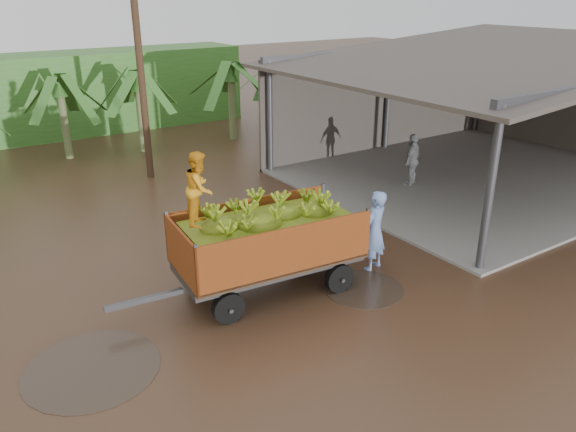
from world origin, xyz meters
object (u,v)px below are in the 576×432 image
Objects in this scene: banana_trailer at (266,239)px; utility_pole at (141,69)px; man_grey at (412,160)px; man_blue at (375,231)px.

utility_pole reaches higher than banana_trailer.
man_blue is at bearing 12.94° from man_grey.
banana_trailer is 3.08× the size of man_grey.
man_blue is 6.44m from man_grey.
man_grey is (7.81, 3.30, -0.31)m from banana_trailer.
utility_pole is (-6.99, 5.94, 2.86)m from man_grey.
utility_pole reaches higher than man_blue.
utility_pole is at bearing 90.56° from banana_trailer.
man_blue is at bearing -6.16° from banana_trailer.
man_blue is 1.08× the size of man_grey.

